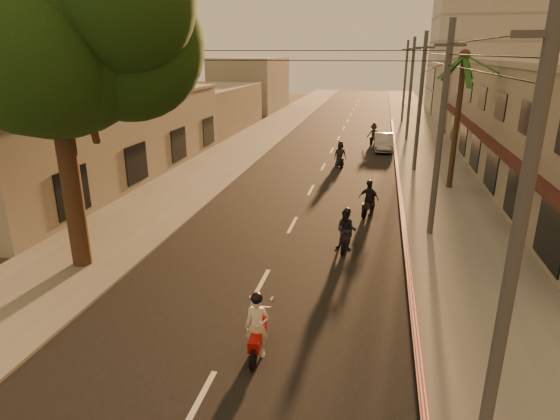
# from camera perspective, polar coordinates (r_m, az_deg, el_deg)

# --- Properties ---
(ground) EXTENTS (160.00, 160.00, 0.00)m
(ground) POSITION_cam_1_polar(r_m,az_deg,el_deg) (14.99, -4.19, -12.43)
(ground) COLOR #383023
(ground) RESTS_ON ground
(road) EXTENTS (10.00, 140.00, 0.02)m
(road) POSITION_cam_1_polar(r_m,az_deg,el_deg) (33.41, 5.29, 5.25)
(road) COLOR black
(road) RESTS_ON ground
(sidewalk_right) EXTENTS (5.00, 140.00, 0.12)m
(sidewalk_right) POSITION_cam_1_polar(r_m,az_deg,el_deg) (33.41, 18.21, 4.48)
(sidewalk_right) COLOR slate
(sidewalk_right) RESTS_ON ground
(sidewalk_left) EXTENTS (5.00, 140.00, 0.12)m
(sidewalk_left) POSITION_cam_1_polar(r_m,az_deg,el_deg) (35.03, -7.03, 5.91)
(sidewalk_left) COLOR slate
(sidewalk_left) RESTS_ON ground
(curb_stripe) EXTENTS (0.20, 60.00, 0.20)m
(curb_stripe) POSITION_cam_1_polar(r_m,az_deg,el_deg) (28.38, 14.35, 2.50)
(curb_stripe) COLOR red
(curb_stripe) RESTS_ON ground
(shophouse_row) EXTENTS (8.80, 34.20, 7.30)m
(shophouse_row) POSITION_cam_1_polar(r_m,az_deg,el_deg) (32.24, 30.79, 8.83)
(shophouse_row) COLOR gray
(shophouse_row) RESTS_ON ground
(left_building) EXTENTS (8.20, 24.20, 5.20)m
(left_building) POSITION_cam_1_polar(r_m,az_deg,el_deg) (32.10, -21.90, 8.16)
(left_building) COLOR gray
(left_building) RESTS_ON ground
(distant_tower) EXTENTS (12.10, 12.10, 28.00)m
(distant_tower) POSITION_cam_1_polar(r_m,az_deg,el_deg) (69.68, 23.98, 22.40)
(distant_tower) COLOR #B7B5B2
(distant_tower) RESTS_ON ground
(broadleaf_tree) EXTENTS (9.60, 8.70, 12.10)m
(broadleaf_tree) POSITION_cam_1_polar(r_m,az_deg,el_deg) (17.76, -25.07, 19.45)
(broadleaf_tree) COLOR black
(broadleaf_tree) RESTS_ON ground
(palm_tree) EXTENTS (5.00, 5.00, 8.20)m
(palm_tree) POSITION_cam_1_polar(r_m,az_deg,el_deg) (28.63, 21.50, 16.30)
(palm_tree) COLOR black
(palm_tree) RESTS_ON ground
(utility_poles) EXTENTS (1.20, 48.26, 9.00)m
(utility_poles) POSITION_cam_1_polar(r_m,az_deg,el_deg) (32.41, 17.03, 15.81)
(utility_poles) COLOR #38383A
(utility_poles) RESTS_ON ground
(filler_right) EXTENTS (8.00, 14.00, 6.00)m
(filler_right) POSITION_cam_1_polar(r_m,az_deg,el_deg) (58.41, 22.65, 12.67)
(filler_right) COLOR gray
(filler_right) RESTS_ON ground
(filler_left_near) EXTENTS (8.00, 14.00, 4.40)m
(filler_left_near) POSITION_cam_1_polar(r_m,az_deg,el_deg) (49.87, -9.12, 12.10)
(filler_left_near) COLOR gray
(filler_left_near) RESTS_ON ground
(filler_left_far) EXTENTS (8.00, 14.00, 7.00)m
(filler_left_far) POSITION_cam_1_polar(r_m,az_deg,el_deg) (66.82, -3.55, 15.04)
(filler_left_far) COLOR gray
(filler_left_far) RESTS_ON ground
(scooter_red) EXTENTS (0.75, 1.91, 1.88)m
(scooter_red) POSITION_cam_1_polar(r_m,az_deg,el_deg) (12.75, -2.77, -14.17)
(scooter_red) COLOR black
(scooter_red) RESTS_ON ground
(scooter_mid_a) EXTENTS (0.98, 1.86, 1.83)m
(scooter_mid_a) POSITION_cam_1_polar(r_m,az_deg,el_deg) (19.23, 8.08, -2.55)
(scooter_mid_a) COLOR black
(scooter_mid_a) RESTS_ON ground
(scooter_mid_b) EXTENTS (1.23, 1.80, 1.82)m
(scooter_mid_b) POSITION_cam_1_polar(r_m,az_deg,el_deg) (23.55, 10.75, 1.30)
(scooter_mid_b) COLOR black
(scooter_mid_b) RESTS_ON ground
(scooter_far_a) EXTENTS (1.15, 1.85, 1.86)m
(scooter_far_a) POSITION_cam_1_polar(r_m,az_deg,el_deg) (33.41, 7.33, 6.65)
(scooter_far_a) COLOR black
(scooter_far_a) RESTS_ON ground
(scooter_far_b) EXTENTS (1.47, 1.89, 1.90)m
(scooter_far_b) POSITION_cam_1_polar(r_m,az_deg,el_deg) (42.32, 11.33, 9.01)
(scooter_far_b) COLOR black
(scooter_far_b) RESTS_ON ground
(parked_car) EXTENTS (1.80, 4.32, 1.39)m
(parked_car) POSITION_cam_1_polar(r_m,az_deg,el_deg) (39.82, 12.50, 8.08)
(parked_car) COLOR #919399
(parked_car) RESTS_ON ground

